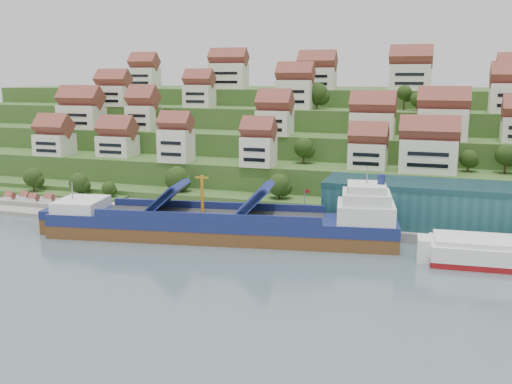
% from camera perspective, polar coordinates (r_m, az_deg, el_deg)
% --- Properties ---
extents(ground, '(300.00, 300.00, 0.00)m').
position_cam_1_polar(ground, '(130.52, -3.94, -4.49)').
color(ground, slate).
rests_on(ground, ground).
extents(quay, '(180.00, 14.00, 2.20)m').
position_cam_1_polar(quay, '(138.49, 6.11, -3.11)').
color(quay, gray).
rests_on(quay, ground).
extents(pebble_beach, '(45.00, 20.00, 1.00)m').
position_cam_1_polar(pebble_beach, '(169.65, -20.85, -1.29)').
color(pebble_beach, gray).
rests_on(pebble_beach, ground).
extents(hillside, '(260.00, 128.00, 31.00)m').
position_cam_1_polar(hillside, '(226.20, 5.89, 5.08)').
color(hillside, '#2D4C1E').
rests_on(hillside, ground).
extents(hillside_village, '(159.40, 64.74, 29.45)m').
position_cam_1_polar(hillside_village, '(182.87, 3.85, 7.90)').
color(hillside_village, white).
rests_on(hillside_village, ground).
extents(hillside_trees, '(134.27, 62.14, 30.48)m').
position_cam_1_polar(hillside_trees, '(170.99, 1.02, 5.28)').
color(hillside_trees, '#253F15').
rests_on(hillside_trees, ground).
extents(warehouse, '(60.00, 15.00, 10.00)m').
position_cam_1_polar(warehouse, '(136.37, 19.61, -1.32)').
color(warehouse, '#1F5156').
rests_on(warehouse, quay).
extents(flagpole, '(1.28, 0.16, 8.00)m').
position_cam_1_polar(flagpole, '(132.76, 4.92, -1.16)').
color(flagpole, gray).
rests_on(flagpole, quay).
extents(beach_huts, '(14.40, 3.70, 2.20)m').
position_cam_1_polar(beach_huts, '(169.63, -21.68, -0.80)').
color(beach_huts, white).
rests_on(beach_huts, pebble_beach).
extents(cargo_ship, '(78.56, 24.08, 17.21)m').
position_cam_1_polar(cargo_ship, '(127.34, -2.65, -3.35)').
color(cargo_ship, brown).
rests_on(cargo_ship, ground).
extents(second_ship, '(29.48, 12.59, 8.36)m').
position_cam_1_polar(second_ship, '(120.52, 24.16, -5.63)').
color(second_ship, maroon).
rests_on(second_ship, ground).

